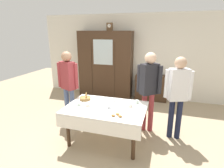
{
  "coord_description": "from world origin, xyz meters",
  "views": [
    {
      "loc": [
        1.07,
        -3.25,
        2.15
      ],
      "look_at": [
        0.0,
        0.2,
        1.09
      ],
      "focal_mm": 28.89,
      "sensor_mm": 36.0,
      "label": 1
    }
  ],
  "objects_px": {
    "tea_cup_near_right": "(79,104)",
    "spoon_far_right": "(95,112)",
    "tea_cup_mid_right": "(88,105)",
    "person_near_right_end": "(68,80)",
    "tea_cup_mid_left": "(137,102)",
    "pastry_plate": "(117,116)",
    "book_stack": "(152,73)",
    "tea_cup_back_edge": "(114,101)",
    "spoon_far_left": "(107,113)",
    "person_behind_table_left": "(178,90)",
    "person_behind_table_right": "(149,84)",
    "dining_table": "(105,112)",
    "bookshelf_low": "(151,88)",
    "wall_cabinet": "(105,65)",
    "tea_cup_front_edge": "(109,107)",
    "spoon_center": "(113,105)",
    "mantel_clock": "(110,27)",
    "tea_cup_near_left": "(130,106)"
  },
  "relations": [
    {
      "from": "mantel_clock",
      "to": "book_stack",
      "type": "relative_size",
      "value": 1.09
    },
    {
      "from": "person_near_right_end",
      "to": "person_behind_table_right",
      "type": "bearing_deg",
      "value": 4.7
    },
    {
      "from": "spoon_far_right",
      "to": "dining_table",
      "type": "bearing_deg",
      "value": 67.92
    },
    {
      "from": "bookshelf_low",
      "to": "tea_cup_near_left",
      "type": "relative_size",
      "value": 7.68
    },
    {
      "from": "tea_cup_near_right",
      "to": "pastry_plate",
      "type": "bearing_deg",
      "value": -17.95
    },
    {
      "from": "person_behind_table_right",
      "to": "spoon_far_left",
      "type": "bearing_deg",
      "value": -123.89
    },
    {
      "from": "book_stack",
      "to": "spoon_far_right",
      "type": "distance_m",
      "value": 3.0
    },
    {
      "from": "wall_cabinet",
      "to": "tea_cup_mid_right",
      "type": "xyz_separation_m",
      "value": [
        0.56,
        -2.65,
        -0.32
      ]
    },
    {
      "from": "mantel_clock",
      "to": "tea_cup_back_edge",
      "type": "xyz_separation_m",
      "value": [
        0.82,
        -2.25,
        -1.52
      ]
    },
    {
      "from": "dining_table",
      "to": "tea_cup_back_edge",
      "type": "distance_m",
      "value": 0.36
    },
    {
      "from": "pastry_plate",
      "to": "book_stack",
      "type": "bearing_deg",
      "value": 83.85
    },
    {
      "from": "tea_cup_front_edge",
      "to": "spoon_far_right",
      "type": "distance_m",
      "value": 0.3
    },
    {
      "from": "dining_table",
      "to": "mantel_clock",
      "type": "distance_m",
      "value": 3.16
    },
    {
      "from": "pastry_plate",
      "to": "mantel_clock",
      "type": "bearing_deg",
      "value": 110.13
    },
    {
      "from": "tea_cup_near_right",
      "to": "tea_cup_front_edge",
      "type": "bearing_deg",
      "value": 2.73
    },
    {
      "from": "tea_cup_near_right",
      "to": "spoon_far_right",
      "type": "distance_m",
      "value": 0.48
    },
    {
      "from": "tea_cup_mid_left",
      "to": "tea_cup_back_edge",
      "type": "distance_m",
      "value": 0.47
    },
    {
      "from": "person_near_right_end",
      "to": "tea_cup_front_edge",
      "type": "bearing_deg",
      "value": -25.26
    },
    {
      "from": "tea_cup_mid_right",
      "to": "person_near_right_end",
      "type": "bearing_deg",
      "value": 141.65
    },
    {
      "from": "tea_cup_back_edge",
      "to": "spoon_far_left",
      "type": "height_order",
      "value": "tea_cup_back_edge"
    },
    {
      "from": "tea_cup_near_left",
      "to": "tea_cup_front_edge",
      "type": "xyz_separation_m",
      "value": [
        -0.38,
        -0.18,
        -0.0
      ]
    },
    {
      "from": "book_stack",
      "to": "tea_cup_near_right",
      "type": "distance_m",
      "value": 2.93
    },
    {
      "from": "tea_cup_back_edge",
      "to": "tea_cup_front_edge",
      "type": "bearing_deg",
      "value": -89.25
    },
    {
      "from": "mantel_clock",
      "to": "spoon_far_right",
      "type": "relative_size",
      "value": 2.02
    },
    {
      "from": "person_behind_table_left",
      "to": "person_behind_table_right",
      "type": "height_order",
      "value": "person_behind_table_right"
    },
    {
      "from": "tea_cup_front_edge",
      "to": "tea_cup_back_edge",
      "type": "relative_size",
      "value": 1.0
    },
    {
      "from": "tea_cup_mid_left",
      "to": "bookshelf_low",
      "type": "bearing_deg",
      "value": 87.45
    },
    {
      "from": "dining_table",
      "to": "pastry_plate",
      "type": "xyz_separation_m",
      "value": [
        0.32,
        -0.32,
        0.11
      ]
    },
    {
      "from": "dining_table",
      "to": "person_behind_table_right",
      "type": "xyz_separation_m",
      "value": [
        0.74,
        0.69,
        0.43
      ]
    },
    {
      "from": "book_stack",
      "to": "person_behind_table_right",
      "type": "xyz_separation_m",
      "value": [
        0.1,
        -1.95,
        0.18
      ]
    },
    {
      "from": "spoon_center",
      "to": "spoon_far_left",
      "type": "bearing_deg",
      "value": -88.17
    },
    {
      "from": "tea_cup_back_edge",
      "to": "pastry_plate",
      "type": "bearing_deg",
      "value": -69.1
    },
    {
      "from": "tea_cup_front_edge",
      "to": "person_behind_table_right",
      "type": "xyz_separation_m",
      "value": [
        0.66,
        0.71,
        0.31
      ]
    },
    {
      "from": "spoon_far_right",
      "to": "person_behind_table_left",
      "type": "height_order",
      "value": "person_behind_table_left"
    },
    {
      "from": "dining_table",
      "to": "spoon_center",
      "type": "distance_m",
      "value": 0.22
    },
    {
      "from": "tea_cup_mid_left",
      "to": "tea_cup_near_right",
      "type": "height_order",
      "value": "same"
    },
    {
      "from": "tea_cup_near_right",
      "to": "bookshelf_low",
      "type": "bearing_deg",
      "value": 66.38
    },
    {
      "from": "pastry_plate",
      "to": "spoon_center",
      "type": "height_order",
      "value": "pastry_plate"
    },
    {
      "from": "spoon_far_right",
      "to": "mantel_clock",
      "type": "bearing_deg",
      "value": 102.67
    },
    {
      "from": "tea_cup_back_edge",
      "to": "person_near_right_end",
      "type": "height_order",
      "value": "person_near_right_end"
    },
    {
      "from": "tea_cup_mid_left",
      "to": "spoon_far_left",
      "type": "xyz_separation_m",
      "value": [
        -0.43,
        -0.64,
        -0.02
      ]
    },
    {
      "from": "book_stack",
      "to": "spoon_far_right",
      "type": "xyz_separation_m",
      "value": [
        -0.75,
        -2.9,
        -0.15
      ]
    },
    {
      "from": "bookshelf_low",
      "to": "book_stack",
      "type": "xyz_separation_m",
      "value": [
        0.0,
        0.0,
        0.48
      ]
    },
    {
      "from": "wall_cabinet",
      "to": "tea_cup_front_edge",
      "type": "xyz_separation_m",
      "value": [
        0.98,
        -2.6,
        -0.32
      ]
    },
    {
      "from": "spoon_far_left",
      "to": "person_near_right_end",
      "type": "height_order",
      "value": "person_near_right_end"
    },
    {
      "from": "dining_table",
      "to": "mantel_clock",
      "type": "bearing_deg",
      "value": 106.07
    },
    {
      "from": "tea_cup_mid_left",
      "to": "tea_cup_front_edge",
      "type": "xyz_separation_m",
      "value": [
        -0.47,
        -0.42,
        0.0
      ]
    },
    {
      "from": "tea_cup_near_right",
      "to": "person_behind_table_right",
      "type": "distance_m",
      "value": 1.5
    },
    {
      "from": "wall_cabinet",
      "to": "book_stack",
      "type": "xyz_separation_m",
      "value": [
        1.54,
        0.05,
        -0.19
      ]
    },
    {
      "from": "pastry_plate",
      "to": "person_near_right_end",
      "type": "relative_size",
      "value": 0.16
    }
  ]
}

